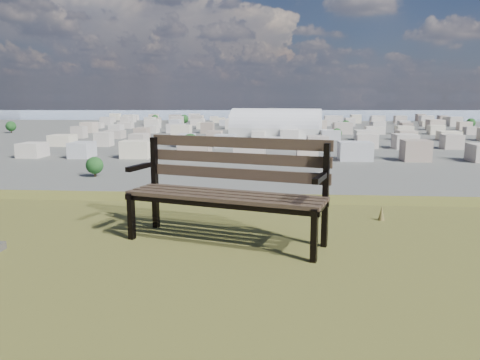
{
  "coord_description": "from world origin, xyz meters",
  "views": [
    {
      "loc": [
        1.12,
        -2.38,
        26.46
      ],
      "look_at": [
        0.62,
        4.16,
        25.3
      ],
      "focal_mm": 35.0,
      "sensor_mm": 36.0,
      "label": 1
    }
  ],
  "objects": [
    {
      "name": "park_bench",
      "position": [
        0.65,
        2.28,
        25.59
      ],
      "size": [
        2.1,
        1.2,
        1.05
      ],
      "rotation": [
        0.0,
        0.0,
        -0.29
      ],
      "color": "#403325",
      "rests_on": "hilltop_mesa"
    },
    {
      "name": "city_blocks",
      "position": [
        0.0,
        394.44,
        3.5
      ],
      "size": [
        395.0,
        361.0,
        7.0
      ],
      "color": "beige",
      "rests_on": "ground"
    },
    {
      "name": "city_trees",
      "position": [
        -26.39,
        319.0,
        4.83
      ],
      "size": [
        406.52,
        387.2,
        9.98
      ],
      "color": "#2E2317",
      "rests_on": "ground"
    },
    {
      "name": "bay_water",
      "position": [
        0.0,
        900.0,
        0.0
      ],
      "size": [
        2400.0,
        700.0,
        0.12
      ],
      "primitive_type": "cube",
      "color": "gray",
      "rests_on": "ground"
    },
    {
      "name": "grass_tufts",
      "position": [
        0.32,
        -0.2,
        25.12
      ],
      "size": [
        12.49,
        7.38,
        0.28
      ],
      "color": "brown",
      "rests_on": "hilltop_mesa"
    },
    {
      "name": "arena",
      "position": [
        1.06,
        317.0,
        5.98
      ],
      "size": [
        63.37,
        34.64,
        25.37
      ],
      "rotation": [
        0.0,
        0.0,
        -0.16
      ],
      "color": "silver",
      "rests_on": "ground"
    },
    {
      "name": "far_hills",
      "position": [
        -60.92,
        1402.93,
        25.47
      ],
      "size": [
        2050.0,
        340.0,
        60.0
      ],
      "color": "#A1AFC8",
      "rests_on": "ground"
    }
  ]
}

